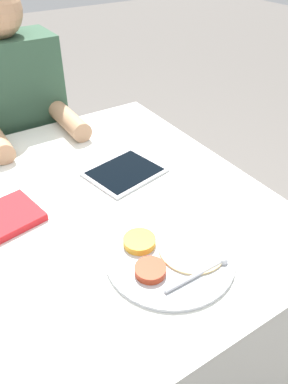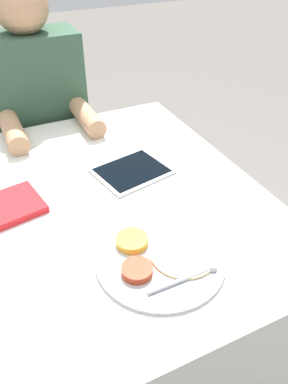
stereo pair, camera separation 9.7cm
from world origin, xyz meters
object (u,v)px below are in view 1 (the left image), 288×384
Objects in this scene: red_notebook at (5,218)px; thali_tray at (169,255)px; person_diner at (24,149)px; tablet_device at (125,172)px.

thali_tray is at bearing -49.99° from red_notebook.
red_notebook is at bearing 130.01° from thali_tray.
person_diner is at bearing 94.06° from thali_tray.
person_diner reaches higher than tablet_device.
thali_tray reaches higher than tablet_device.
red_notebook is 0.16× the size of person_diner.
thali_tray is 0.37m from tablet_device.
thali_tray is 1.22× the size of tablet_device.
person_diner is (0.22, 0.59, -0.15)m from red_notebook.
red_notebook is at bearing -110.18° from person_diner.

